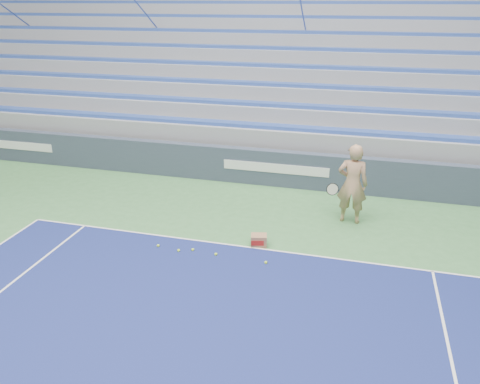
# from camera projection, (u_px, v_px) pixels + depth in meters

# --- Properties ---
(sponsor_barrier) EXTENTS (30.00, 0.32, 1.10)m
(sponsor_barrier) POSITION_uv_depth(u_px,v_px,m) (276.00, 168.00, 14.14)
(sponsor_barrier) COLOR #353E50
(sponsor_barrier) RESTS_ON ground
(bleachers) EXTENTS (31.00, 9.15, 7.30)m
(bleachers) POSITION_uv_depth(u_px,v_px,m) (305.00, 79.00, 18.55)
(bleachers) COLOR gray
(bleachers) RESTS_ON ground
(tennis_player) EXTENTS (1.00, 0.89, 2.06)m
(tennis_player) POSITION_uv_depth(u_px,v_px,m) (352.00, 184.00, 11.63)
(tennis_player) COLOR tan
(tennis_player) RESTS_ON ground
(ball_box) EXTENTS (0.42, 0.35, 0.27)m
(ball_box) POSITION_uv_depth(u_px,v_px,m) (259.00, 240.00, 10.78)
(ball_box) COLOR #956948
(ball_box) RESTS_ON ground
(tennis_ball_0) EXTENTS (0.07, 0.07, 0.07)m
(tennis_ball_0) POSITION_uv_depth(u_px,v_px,m) (216.00, 254.00, 10.40)
(tennis_ball_0) COLOR #BFF131
(tennis_ball_0) RESTS_ON ground
(tennis_ball_1) EXTENTS (0.07, 0.07, 0.07)m
(tennis_ball_1) POSITION_uv_depth(u_px,v_px,m) (193.00, 250.00, 10.59)
(tennis_ball_1) COLOR #BFF131
(tennis_ball_1) RESTS_ON ground
(tennis_ball_2) EXTENTS (0.07, 0.07, 0.07)m
(tennis_ball_2) POSITION_uv_depth(u_px,v_px,m) (266.00, 262.00, 10.08)
(tennis_ball_2) COLOR #BFF131
(tennis_ball_2) RESTS_ON ground
(tennis_ball_3) EXTENTS (0.07, 0.07, 0.07)m
(tennis_ball_3) POSITION_uv_depth(u_px,v_px,m) (158.00, 246.00, 10.76)
(tennis_ball_3) COLOR #BFF131
(tennis_ball_3) RESTS_ON ground
(tennis_ball_4) EXTENTS (0.07, 0.07, 0.07)m
(tennis_ball_4) POSITION_uv_depth(u_px,v_px,m) (179.00, 250.00, 10.56)
(tennis_ball_4) COLOR #BFF131
(tennis_ball_4) RESTS_ON ground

